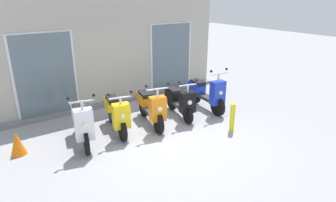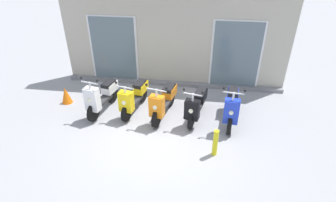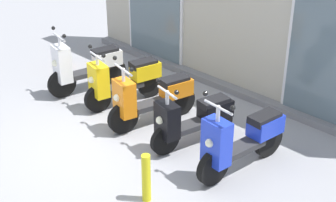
{
  "view_description": "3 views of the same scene",
  "coord_description": "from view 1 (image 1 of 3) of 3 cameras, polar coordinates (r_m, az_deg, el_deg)",
  "views": [
    {
      "loc": [
        -3.68,
        -5.0,
        3.22
      ],
      "look_at": [
        0.06,
        0.33,
        0.81
      ],
      "focal_mm": 31.58,
      "sensor_mm": 36.0,
      "label": 1
    },
    {
      "loc": [
        0.98,
        -5.57,
        4.53
      ],
      "look_at": [
        0.17,
        0.36,
        0.88
      ],
      "focal_mm": 29.53,
      "sensor_mm": 36.0,
      "label": 2
    },
    {
      "loc": [
        5.34,
        -4.05,
        4.21
      ],
      "look_at": [
        0.79,
        0.52,
        0.89
      ],
      "focal_mm": 53.34,
      "sensor_mm": 36.0,
      "label": 3
    }
  ],
  "objects": [
    {
      "name": "scooter_white",
      "position": [
        6.78,
        -16.31,
        -3.97
      ],
      "size": [
        0.67,
        1.57,
        1.31
      ],
      "color": "black",
      "rests_on": "ground_plane"
    },
    {
      "name": "scooter_blue",
      "position": [
        8.55,
        7.48,
        1.53
      ],
      "size": [
        0.57,
        1.67,
        1.32
      ],
      "color": "black",
      "rests_on": "ground_plane"
    },
    {
      "name": "ground_plane",
      "position": [
        7.0,
        1.15,
        -7.13
      ],
      "size": [
        40.0,
        40.0,
        0.0
      ],
      "primitive_type": "plane",
      "color": "#939399"
    },
    {
      "name": "scooter_yellow",
      "position": [
        7.25,
        -9.92,
        -2.32
      ],
      "size": [
        0.68,
        1.55,
        1.16
      ],
      "color": "black",
      "rests_on": "ground_plane"
    },
    {
      "name": "scooter_black",
      "position": [
        8.01,
        2.27,
        0.1
      ],
      "size": [
        0.67,
        1.51,
        1.17
      ],
      "color": "black",
      "rests_on": "ground_plane"
    },
    {
      "name": "storefront_facade",
      "position": [
        9.05,
        -10.57,
        9.39
      ],
      "size": [
        7.36,
        0.5,
        3.25
      ],
      "color": "#B2AD9E",
      "rests_on": "ground_plane"
    },
    {
      "name": "scooter_orange",
      "position": [
        7.51,
        -3.36,
        -1.14
      ],
      "size": [
        0.71,
        1.64,
        1.25
      ],
      "color": "black",
      "rests_on": "ground_plane"
    },
    {
      "name": "curb_bollard",
      "position": [
        7.38,
        12.31,
        -3.13
      ],
      "size": [
        0.12,
        0.12,
        0.7
      ],
      "primitive_type": "cylinder",
      "color": "yellow",
      "rests_on": "ground_plane"
    },
    {
      "name": "traffic_cone",
      "position": [
        6.97,
        -27.09,
        -7.29
      ],
      "size": [
        0.32,
        0.32,
        0.52
      ],
      "primitive_type": "cone",
      "color": "orange",
      "rests_on": "ground_plane"
    }
  ]
}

